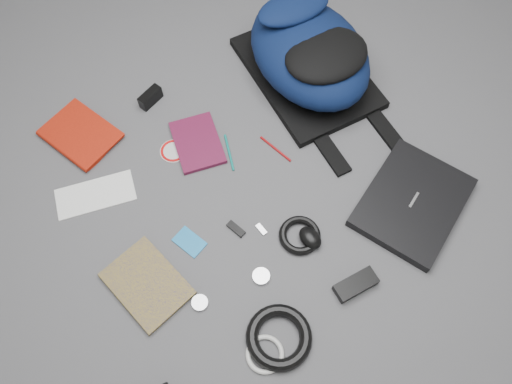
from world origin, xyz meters
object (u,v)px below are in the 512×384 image
textbook_red (61,153)px  comic_book (123,305)px  backpack (309,52)px  compact_camera (150,97)px  laptop (412,202)px  power_brick (356,285)px  dvd_case (197,143)px  mouse (310,238)px

textbook_red → comic_book: (-0.02, -0.56, -0.00)m
backpack → compact_camera: backpack is taller
laptop → power_brick: (-0.30, -0.13, -0.00)m
laptop → power_brick: laptop is taller
dvd_case → mouse: bearing=-62.5°
backpack → textbook_red: 0.88m
comic_book → dvd_case: bearing=27.5°
textbook_red → mouse: (0.54, -0.65, 0.01)m
comic_book → dvd_case: size_ratio=1.17×
backpack → power_brick: bearing=-110.2°
backpack → power_brick: backpack is taller
backpack → laptop: backpack is taller
comic_book → compact_camera: 0.70m
dvd_case → power_brick: (0.18, -0.65, 0.01)m
power_brick → laptop: bearing=24.4°
mouse → laptop: bearing=-16.3°
compact_camera → mouse: 0.73m
backpack → comic_book: 0.99m
comic_book → backpack: bearing=12.3°
backpack → compact_camera: bearing=164.4°
comic_book → power_brick: 0.66m
laptop → compact_camera: (-0.54, 0.75, 0.01)m
comic_book → power_brick: size_ratio=1.89×
dvd_case → power_brick: 0.67m
mouse → power_brick: bearing=-85.3°
textbook_red → compact_camera: 0.34m
laptop → mouse: mouse is taller
textbook_red → power_brick: power_brick is taller
power_brick → backpack: bearing=69.4°
backpack → compact_camera: size_ratio=6.37×
textbook_red → laptop: bearing=-61.3°
backpack → comic_book: backpack is taller
dvd_case → power_brick: power_brick is taller
compact_camera → power_brick: compact_camera is taller
laptop → compact_camera: size_ratio=4.01×
compact_camera → power_brick: bearing=-96.8°
compact_camera → mouse: compact_camera is taller
comic_book → laptop: bearing=-23.7°
laptop → textbook_red: laptop is taller
comic_book → mouse: mouse is taller
backpack → dvd_case: (-0.46, -0.07, -0.11)m
laptop → backpack: bearing=64.6°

